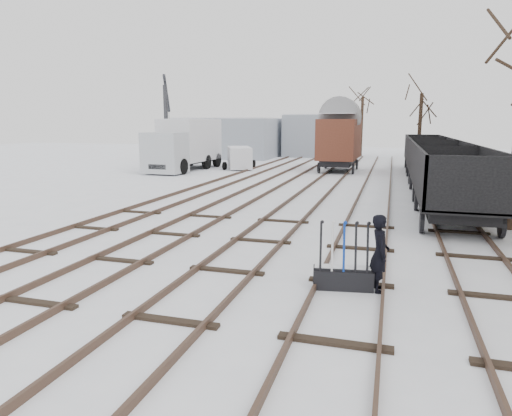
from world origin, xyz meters
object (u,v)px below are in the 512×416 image
at_px(freight_wagon_a, 455,195).
at_px(panel_van, 239,157).
at_px(worker, 380,253).
at_px(ground_frame, 343,276).
at_px(lorry, 185,144).
at_px(box_van_wagon, 340,138).
at_px(crane, 168,140).

bearing_deg(freight_wagon_a, panel_van, 129.87).
bearing_deg(worker, ground_frame, 86.51).
xyz_separation_m(ground_frame, lorry, (-14.41, 22.49, 1.72)).
bearing_deg(box_van_wagon, freight_wagon_a, -68.93).
height_order(ground_frame, panel_van, panel_van).
bearing_deg(ground_frame, crane, 115.25).
xyz_separation_m(freight_wagon_a, lorry, (-17.56, 14.43, 0.98)).
height_order(freight_wagon_a, lorry, lorry).
bearing_deg(worker, freight_wagon_a, -27.84).
bearing_deg(panel_van, box_van_wagon, -20.63).
height_order(freight_wagon_a, box_van_wagon, box_van_wagon).
height_order(freight_wagon_a, panel_van, freight_wagon_a).
height_order(worker, panel_van, panel_van).
xyz_separation_m(worker, lorry, (-15.16, 22.39, 1.15)).
bearing_deg(lorry, crane, 129.61).
xyz_separation_m(freight_wagon_a, box_van_wagon, (-6.10, 16.99, 1.47)).
bearing_deg(worker, crane, 23.79).
distance_m(lorry, panel_van, 4.42).
distance_m(box_van_wagon, lorry, 11.75).
distance_m(ground_frame, box_van_wagon, 25.32).
height_order(lorry, crane, crane).
bearing_deg(freight_wagon_a, crane, 137.51).
xyz_separation_m(box_van_wagon, lorry, (-11.46, -2.57, -0.48)).
bearing_deg(box_van_wagon, lorry, -166.05).
bearing_deg(freight_wagon_a, lorry, 140.59).
relative_size(panel_van, crane, 0.54).
height_order(box_van_wagon, lorry, box_van_wagon).
height_order(ground_frame, box_van_wagon, box_van_wagon).
bearing_deg(crane, lorry, -74.81).
relative_size(ground_frame, box_van_wagon, 0.26).
distance_m(worker, lorry, 27.06).
relative_size(freight_wagon_a, crane, 0.83).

